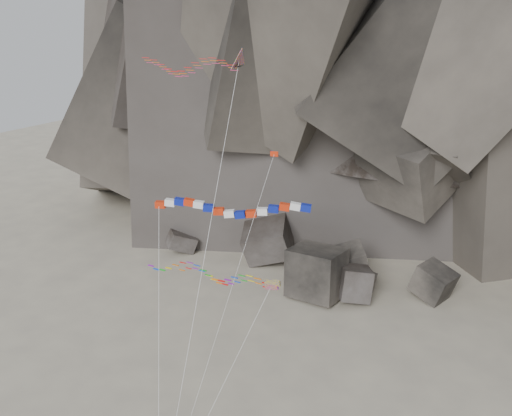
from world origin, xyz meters
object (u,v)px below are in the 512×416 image
at_px(delta_kite, 184,65).
at_px(pennant_kite, 251,224).
at_px(banner_kite, 230,209).
at_px(parafoil_kite, 204,272).

height_order(delta_kite, pennant_kite, delta_kite).
bearing_deg(delta_kite, banner_kite, -25.19).
distance_m(banner_kite, parafoil_kite, 9.39).
relative_size(delta_kite, banner_kite, 1.54).
distance_m(delta_kite, banner_kite, 12.53).
distance_m(parafoil_kite, pennant_kite, 9.99).
relative_size(delta_kite, parafoil_kite, 2.15).
bearing_deg(banner_kite, delta_kite, 129.40).
relative_size(delta_kite, pennant_kite, 1.31).
xyz_separation_m(banner_kite, pennant_kite, (1.94, -0.27, -0.83)).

